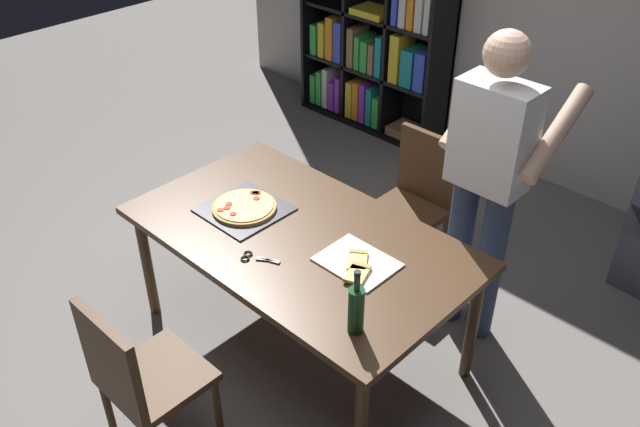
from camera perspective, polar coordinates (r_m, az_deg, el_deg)
ground_plane at (r=3.87m, az=-1.57°, el=-10.74°), size 12.00×12.00×0.00m
dining_table at (r=3.42m, az=-1.74°, el=-2.63°), size 1.77×1.03×0.75m
chair_near_camera at (r=3.10m, az=-15.26°, el=-13.14°), size 0.42×0.42×0.90m
chair_far_side at (r=4.15m, az=8.15°, el=1.50°), size 0.42×0.42×0.90m
bookshelf at (r=5.76m, az=5.12°, el=15.87°), size 1.40×0.35×1.95m
person_serving_pizza at (r=3.48m, az=14.16°, el=3.21°), size 0.55×0.54×1.75m
pepperoni_pizza_on_tray at (r=3.56m, az=-6.47°, el=0.49°), size 0.40×0.40×0.04m
pizza_slices_on_towel at (r=3.18m, az=3.21°, el=-4.27°), size 0.36×0.30×0.03m
wine_bottle at (r=2.78m, az=3.08°, el=-8.10°), size 0.07×0.07×0.32m
kitchen_scissors at (r=3.23m, az=-5.63°, el=-3.75°), size 0.19×0.14×0.01m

